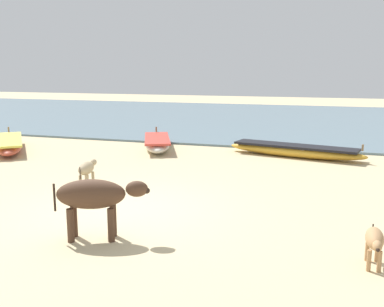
% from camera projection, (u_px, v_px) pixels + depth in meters
% --- Properties ---
extents(ground, '(80.00, 80.00, 0.00)m').
position_uv_depth(ground, '(119.00, 211.00, 8.97)').
color(ground, '#CCB789').
extents(sea_water, '(60.00, 20.00, 0.08)m').
position_uv_depth(sea_water, '(262.00, 118.00, 25.77)').
color(sea_water, slate).
rests_on(sea_water, ground).
extents(fishing_boat_1, '(3.20, 3.60, 0.64)m').
position_uv_depth(fishing_boat_1, '(9.00, 144.00, 15.57)').
color(fishing_boat_1, '#B74733').
rests_on(fishing_boat_1, ground).
extents(fishing_boat_2, '(4.64, 1.74, 0.59)m').
position_uv_depth(fishing_boat_2, '(295.00, 150.00, 14.50)').
color(fishing_boat_2, gold).
rests_on(fishing_boat_2, ground).
extents(fishing_boat_3, '(2.09, 3.30, 0.63)m').
position_uv_depth(fishing_boat_3, '(157.00, 143.00, 15.86)').
color(fishing_boat_3, beige).
rests_on(fishing_boat_3, ground).
extents(cow_adult_dark, '(1.56, 0.84, 1.04)m').
position_uv_depth(cow_adult_dark, '(95.00, 196.00, 7.34)').
color(cow_adult_dark, '#4C3323').
rests_on(cow_adult_dark, ground).
extents(calf_near_tan, '(0.25, 0.88, 0.57)m').
position_uv_depth(calf_near_tan, '(375.00, 241.00, 6.33)').
color(calf_near_tan, tan).
rests_on(calf_near_tan, ground).
extents(calf_far_dun, '(0.38, 0.98, 0.63)m').
position_uv_depth(calf_far_dun, '(87.00, 169.00, 10.69)').
color(calf_far_dun, tan).
rests_on(calf_far_dun, ground).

